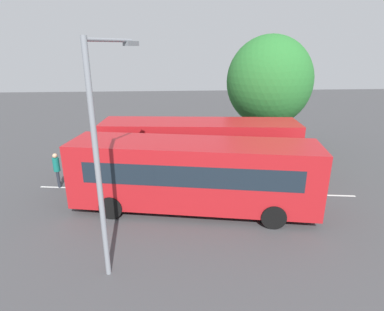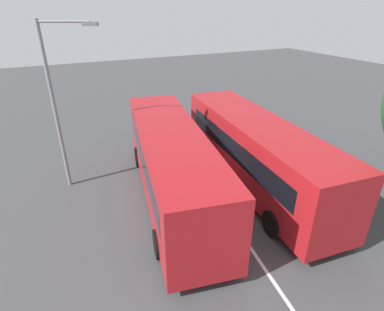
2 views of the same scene
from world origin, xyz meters
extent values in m
plane|color=#424244|center=(0.00, 0.00, 0.00)|extent=(73.99, 73.99, 0.00)
cube|color=#AD191E|center=(-0.50, -1.97, 1.71)|extent=(10.47, 3.34, 2.73)
cube|color=black|center=(4.58, -2.45, 2.44)|extent=(0.32, 2.09, 1.15)
cube|color=black|center=(-0.39, -0.82, 2.03)|extent=(8.61, 0.90, 0.87)
cube|color=black|center=(-0.61, -3.12, 2.03)|extent=(8.61, 0.90, 0.87)
cube|color=black|center=(4.60, -2.46, 2.89)|extent=(0.28, 1.90, 0.32)
cube|color=black|center=(4.61, -2.46, 0.56)|extent=(0.31, 2.18, 0.36)
cylinder|color=black|center=(2.89, -1.16, 0.49)|extent=(1.00, 0.37, 0.98)
cylinder|color=black|center=(2.67, -3.40, 0.49)|extent=(1.00, 0.37, 0.98)
cylinder|color=black|center=(-3.67, -0.54, 0.49)|extent=(1.00, 0.37, 0.98)
cylinder|color=black|center=(-3.88, -2.78, 0.49)|extent=(1.00, 0.37, 0.98)
cube|color=#AD191E|center=(0.11, 1.78, 1.71)|extent=(10.55, 4.21, 2.73)
cube|color=#19232D|center=(5.13, 0.85, 2.44)|extent=(0.50, 2.08, 1.15)
cube|color=#19232D|center=(0.32, 2.91, 2.03)|extent=(8.52, 1.65, 0.87)
cube|color=#19232D|center=(-0.10, 0.64, 2.03)|extent=(8.52, 1.65, 0.87)
cube|color=black|center=(5.15, 0.84, 2.89)|extent=(0.44, 1.89, 0.32)
cube|color=black|center=(5.16, 0.84, 0.56)|extent=(0.50, 2.17, 0.36)
cylinder|color=black|center=(3.56, 2.28, 0.49)|extent=(1.02, 0.45, 0.98)
cylinder|color=black|center=(3.14, 0.07, 0.49)|extent=(1.02, 0.45, 0.98)
cylinder|color=black|center=(-2.92, 3.48, 0.49)|extent=(1.02, 0.45, 0.98)
cylinder|color=black|center=(-3.33, 1.27, 0.49)|extent=(1.02, 0.45, 0.98)
cylinder|color=#232833|center=(6.80, -1.06, 0.44)|extent=(0.13, 0.13, 0.87)
cylinder|color=#232833|center=(6.73, -0.92, 0.44)|extent=(0.13, 0.13, 0.87)
cylinder|color=#146B60|center=(6.77, -0.99, 1.22)|extent=(0.43, 0.43, 0.69)
sphere|color=tan|center=(6.77, -0.99, 1.68)|extent=(0.24, 0.24, 0.24)
cylinder|color=gray|center=(3.08, 5.71, 3.52)|extent=(0.16, 0.16, 7.05)
cylinder|color=gray|center=(2.61, 4.84, 6.95)|extent=(1.02, 1.78, 0.10)
cube|color=slate|center=(2.14, 3.97, 6.87)|extent=(0.44, 0.59, 0.14)
cube|color=silver|center=(0.00, 0.00, 0.00)|extent=(15.49, 2.23, 0.01)
camera|label=1|loc=(1.00, 13.97, 6.79)|focal=29.22mm
camera|label=2|loc=(-10.30, 5.76, 7.51)|focal=28.61mm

